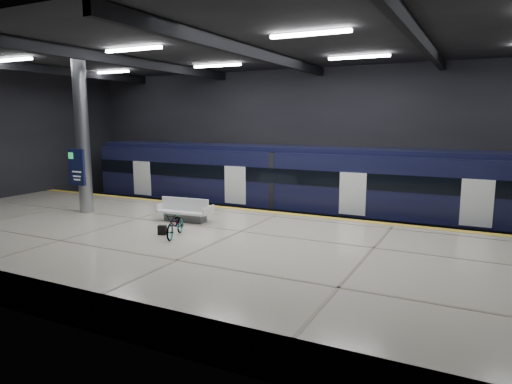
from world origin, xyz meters
The scene contains 10 objects.
ground centered at (0.00, 0.00, 0.00)m, with size 30.00×30.00×0.00m, color black.
room_shell centered at (0.00, 0.00, 5.72)m, with size 30.10×16.10×8.05m.
platform centered at (0.00, -2.50, 0.55)m, with size 30.00×11.00×1.10m, color beige.
safety_strip centered at (0.00, 2.75, 1.11)m, with size 30.00×0.40×0.01m, color yellow.
rails centered at (0.00, 5.50, 0.08)m, with size 30.00×1.52×0.16m.
train centered at (1.71, 5.50, 2.06)m, with size 29.40×2.84×3.79m.
bench centered at (-2.86, -0.55, 1.45)m, with size 2.30×1.10×0.99m.
bicycle centered at (-1.71, -2.77, 1.55)m, with size 0.60×1.73×0.91m, color #99999E.
pannier_bag centered at (-2.31, -2.77, 1.28)m, with size 0.30×0.18×0.35m, color black.
info_column centered at (-8.00, -1.03, 4.46)m, with size 0.90×0.78×6.90m.
Camera 1 is at (8.07, -15.74, 5.31)m, focal length 32.00 mm.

